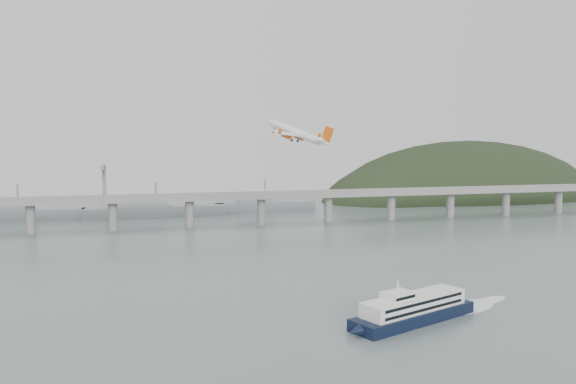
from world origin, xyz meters
name	(u,v)px	position (x,y,z in m)	size (l,w,h in m)	color
ground	(329,306)	(0.00, 0.00, 0.00)	(900.00, 900.00, 0.00)	slate
bridge	(231,201)	(-1.15, 200.00, 17.65)	(800.00, 22.00, 23.90)	gray
headland	(479,216)	(285.18, 331.75, -19.34)	(365.00, 155.00, 156.00)	black
distant_fleet	(9,213)	(-155.36, 265.08, 6.22)	(453.00, 60.90, 40.00)	gray
ferry	(414,309)	(20.89, -23.07, 4.03)	(75.28, 35.12, 14.84)	black
airliner	(297,133)	(10.50, 76.89, 62.42)	(30.59, 32.34, 15.63)	white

